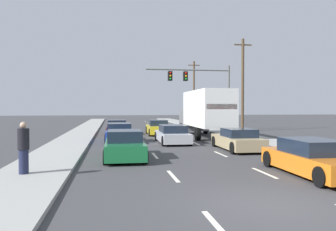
{
  "coord_description": "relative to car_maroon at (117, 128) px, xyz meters",
  "views": [
    {
      "loc": [
        -3.79,
        -7.58,
        2.4
      ],
      "look_at": [
        -0.2,
        13.82,
        1.87
      ],
      "focal_mm": 35.67,
      "sensor_mm": 36.0,
      "label": 1
    }
  ],
  "objects": [
    {
      "name": "ground_plane",
      "position": [
        3.39,
        2.92,
        -0.59
      ],
      "size": [
        140.0,
        140.0,
        0.0
      ],
      "primitive_type": "plane",
      "color": "#3D3D3F"
    },
    {
      "name": "sidewalk_right",
      "position": [
        9.94,
        -2.08,
        -0.52
      ],
      "size": [
        2.61,
        80.0,
        0.14
      ],
      "primitive_type": "cube",
      "color": "#9E9E99",
      "rests_on": "ground_plane"
    },
    {
      "name": "sidewalk_left",
      "position": [
        -3.17,
        -2.08,
        -0.52
      ],
      "size": [
        2.61,
        80.0,
        0.14
      ],
      "primitive_type": "cube",
      "color": "#9E9E99",
      "rests_on": "ground_plane"
    },
    {
      "name": "lane_markings",
      "position": [
        3.39,
        -0.77,
        -0.58
      ],
      "size": [
        3.54,
        57.0,
        0.01
      ],
      "color": "silver",
      "rests_on": "ground_plane"
    },
    {
      "name": "car_maroon",
      "position": [
        0.0,
        0.0,
        0.0
      ],
      "size": [
        1.86,
        4.04,
        1.3
      ],
      "color": "maroon",
      "rests_on": "ground_plane"
    },
    {
      "name": "car_blue",
      "position": [
        0.1,
        -6.08,
        0.02
      ],
      "size": [
        2.0,
        4.73,
        1.31
      ],
      "color": "#1E389E",
      "rests_on": "ground_plane"
    },
    {
      "name": "car_green",
      "position": [
        0.17,
        -13.92,
        0.02
      ],
      "size": [
        1.92,
        4.48,
        1.33
      ],
      "color": "#196B38",
      "rests_on": "ground_plane"
    },
    {
      "name": "car_yellow",
      "position": [
        3.54,
        -0.66,
        0.01
      ],
      "size": [
        1.88,
        4.23,
        1.3
      ],
      "color": "yellow",
      "rests_on": "ground_plane"
    },
    {
      "name": "car_silver",
      "position": [
        3.59,
        -7.63,
        -0.01
      ],
      "size": [
        1.93,
        4.64,
        1.23
      ],
      "color": "#B7BABF",
      "rests_on": "ground_plane"
    },
    {
      "name": "box_truck",
      "position": [
        6.86,
        -3.98,
        1.52
      ],
      "size": [
        2.62,
        9.28,
        3.69
      ],
      "color": "white",
      "rests_on": "ground_plane"
    },
    {
      "name": "car_tan",
      "position": [
        6.56,
        -11.8,
        -0.03
      ],
      "size": [
        1.92,
        4.5,
        1.22
      ],
      "color": "tan",
      "rests_on": "ground_plane"
    },
    {
      "name": "car_orange",
      "position": [
        6.62,
        -18.88,
        -0.01
      ],
      "size": [
        1.95,
        4.64,
        1.27
      ],
      "color": "orange",
      "rests_on": "ground_plane"
    },
    {
      "name": "traffic_signal_mast",
      "position": [
        8.01,
        3.69,
        4.47
      ],
      "size": [
        8.8,
        0.69,
        6.76
      ],
      "color": "#595B56",
      "rests_on": "ground_plane"
    },
    {
      "name": "utility_pole_mid",
      "position": [
        12.47,
        2.0,
        4.17
      ],
      "size": [
        1.8,
        0.28,
        9.24
      ],
      "color": "brown",
      "rests_on": "ground_plane"
    },
    {
      "name": "utility_pole_far",
      "position": [
        11.88,
        19.8,
        4.26
      ],
      "size": [
        1.8,
        0.28,
        9.41
      ],
      "color": "brown",
      "rests_on": "ground_plane"
    },
    {
      "name": "pedestrian_near_corner",
      "position": [
        -3.39,
        -17.69,
        0.44
      ],
      "size": [
        0.38,
        0.38,
        1.77
      ],
      "color": "#1E233F",
      "rests_on": "sidewalk_left"
    }
  ]
}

